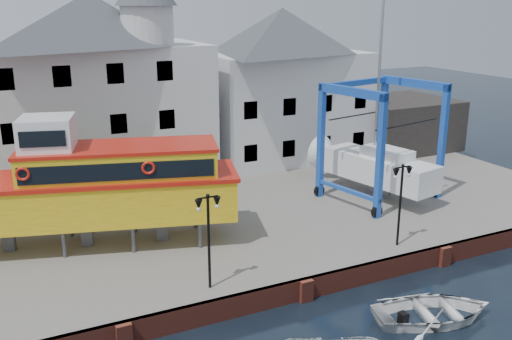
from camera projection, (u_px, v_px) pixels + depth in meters
name	position (u px, v px, depth m)	size (l,w,h in m)	color
ground	(305.00, 300.00, 25.13)	(140.00, 140.00, 0.00)	black
hardstanding	(212.00, 211.00, 34.47)	(44.00, 22.00, 1.00)	slate
quay_wall	(304.00, 289.00, 25.08)	(44.00, 0.47, 1.00)	maroon
building_white_main	(97.00, 87.00, 36.84)	(14.00, 8.30, 14.00)	silver
building_white_right	(281.00, 84.00, 43.39)	(12.00, 8.00, 11.20)	silver
shed_dark	(399.00, 123.00, 46.90)	(8.00, 7.00, 4.00)	#262422
lamp_post_left	(208.00, 218.00, 23.29)	(1.12, 0.32, 4.20)	black
lamp_post_right	(402.00, 184.00, 27.49)	(1.12, 0.32, 4.20)	black
tour_boat	(83.00, 186.00, 27.54)	(15.39, 7.52, 6.53)	#59595E
travel_lift	(370.00, 159.00, 35.38)	(7.20, 9.25, 13.56)	#164DB7
motorboat_b	(433.00, 320.00, 23.58)	(3.62, 5.07, 1.05)	white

